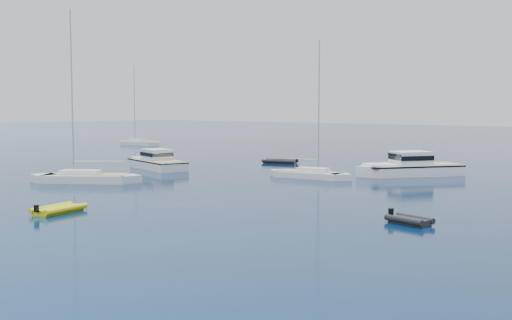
{
  "coord_description": "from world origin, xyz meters",
  "views": [
    {
      "loc": [
        36.33,
        -19.36,
        6.73
      ],
      "look_at": [
        2.17,
        23.33,
        2.2
      ],
      "focal_mm": 45.73,
      "sensor_mm": 36.0,
      "label": 1
    }
  ],
  "objects": [
    {
      "name": "sailboat_centre",
      "position": [
        2.35,
        31.16,
        0.0
      ],
      "size": [
        9.2,
        3.32,
        13.22
      ],
      "primitive_type": null,
      "rotation": [
        0.0,
        0.0,
        4.82
      ],
      "color": "silver",
      "rests_on": "ground"
    },
    {
      "name": "tender_grey_near",
      "position": [
        20.19,
        14.85,
        0.0
      ],
      "size": [
        3.06,
        2.23,
        0.95
      ],
      "primitive_type": null,
      "rotation": [
        0.0,
        0.0,
        4.46
      ],
      "color": "black",
      "rests_on": "ground"
    },
    {
      "name": "tender_grey_far",
      "position": [
        -9.26,
        42.17,
        0.0
      ],
      "size": [
        4.72,
        3.47,
        0.95
      ],
      "primitive_type": null,
      "rotation": [
        0.0,
        0.0,
        1.89
      ],
      "color": "black",
      "rests_on": "ground"
    },
    {
      "name": "motor_cruiser_centre",
      "position": [
        -15.76,
        28.45,
        0.0
      ],
      "size": [
        10.86,
        6.22,
        2.73
      ],
      "primitive_type": null,
      "rotation": [
        0.0,
        0.0,
        1.26
      ],
      "color": "silver",
      "rests_on": "ground"
    },
    {
      "name": "tender_yellow",
      "position": [
        1.12,
        4.66,
        0.0
      ],
      "size": [
        2.59,
        3.91,
        0.95
      ],
      "primitive_type": null,
      "rotation": [
        0.0,
        0.0,
        0.18
      ],
      "color": "#CBC80B",
      "rests_on": "ground"
    },
    {
      "name": "motor_cruiser_distant",
      "position": [
        8.65,
        38.9,
        0.0
      ],
      "size": [
        9.6,
        11.42,
        3.03
      ],
      "primitive_type": null,
      "rotation": [
        0.0,
        0.0,
        2.52
      ],
      "color": "white",
      "rests_on": "ground"
    },
    {
      "name": "sailboat_mid_l",
      "position": [
        -11.14,
        15.86,
        0.0
      ],
      "size": [
        10.35,
        8.25,
        15.63
      ],
      "primitive_type": null,
      "rotation": [
        0.0,
        0.0,
        2.17
      ],
      "color": "silver",
      "rests_on": "ground"
    },
    {
      "name": "sailboat_far_l",
      "position": [
        -49.78,
        55.86,
        0.0
      ],
      "size": [
        9.86,
        3.46,
        14.19
      ],
      "primitive_type": null,
      "rotation": [
        0.0,
        0.0,
        1.67
      ],
      "color": "silver",
      "rests_on": "ground"
    }
  ]
}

